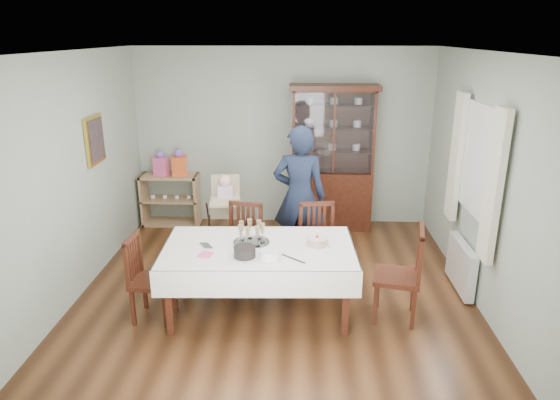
# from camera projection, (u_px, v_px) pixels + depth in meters

# --- Properties ---
(floor) EXTENTS (5.00, 5.00, 0.00)m
(floor) POSITION_uv_depth(u_px,v_px,m) (275.00, 298.00, 5.71)
(floor) COLOR #593319
(floor) RESTS_ON ground
(room_shell) EXTENTS (5.00, 5.00, 5.00)m
(room_shell) POSITION_uv_depth(u_px,v_px,m) (277.00, 141.00, 5.67)
(room_shell) COLOR #9EAA99
(room_shell) RESTS_ON floor
(dining_table) EXTENTS (2.04, 1.22, 0.76)m
(dining_table) POSITION_uv_depth(u_px,v_px,m) (259.00, 279.00, 5.32)
(dining_table) COLOR #482112
(dining_table) RESTS_ON floor
(china_cabinet) EXTENTS (1.30, 0.48, 2.18)m
(china_cabinet) POSITION_uv_depth(u_px,v_px,m) (332.00, 156.00, 7.46)
(china_cabinet) COLOR #482112
(china_cabinet) RESTS_ON floor
(sideboard) EXTENTS (0.90, 0.38, 0.80)m
(sideboard) POSITION_uv_depth(u_px,v_px,m) (171.00, 199.00, 7.81)
(sideboard) COLOR tan
(sideboard) RESTS_ON floor
(picture_frame) EXTENTS (0.04, 0.48, 0.58)m
(picture_frame) POSITION_uv_depth(u_px,v_px,m) (95.00, 140.00, 6.03)
(picture_frame) COLOR gold
(picture_frame) RESTS_ON room_shell
(window) EXTENTS (0.04, 1.02, 1.22)m
(window) POSITION_uv_depth(u_px,v_px,m) (480.00, 162.00, 5.41)
(window) COLOR white
(window) RESTS_ON room_shell
(curtain_left) EXTENTS (0.07, 0.30, 1.55)m
(curtain_left) POSITION_uv_depth(u_px,v_px,m) (494.00, 187.00, 4.86)
(curtain_left) COLOR silver
(curtain_left) RESTS_ON room_shell
(curtain_right) EXTENTS (0.07, 0.30, 1.55)m
(curtain_right) POSITION_uv_depth(u_px,v_px,m) (456.00, 157.00, 6.04)
(curtain_right) COLOR silver
(curtain_right) RESTS_ON room_shell
(radiator) EXTENTS (0.10, 0.80, 0.55)m
(radiator) POSITION_uv_depth(u_px,v_px,m) (461.00, 266.00, 5.81)
(radiator) COLOR white
(radiator) RESTS_ON floor
(chair_far_left) EXTENTS (0.52, 0.52, 0.97)m
(chair_far_left) POSITION_uv_depth(u_px,v_px,m) (242.00, 261.00, 5.97)
(chair_far_left) COLOR #482112
(chair_far_left) RESTS_ON floor
(chair_far_right) EXTENTS (0.49, 0.49, 0.98)m
(chair_far_right) POSITION_uv_depth(u_px,v_px,m) (318.00, 262.00, 5.92)
(chair_far_right) COLOR #482112
(chair_far_right) RESTS_ON floor
(chair_end_left) EXTENTS (0.44, 0.44, 0.92)m
(chair_end_left) POSITION_uv_depth(u_px,v_px,m) (152.00, 294.00, 5.24)
(chair_end_left) COLOR #482112
(chair_end_left) RESTS_ON floor
(chair_end_right) EXTENTS (0.55, 0.55, 1.03)m
(chair_end_right) POSITION_uv_depth(u_px,v_px,m) (397.00, 291.00, 5.22)
(chair_end_right) COLOR #482112
(chair_end_right) RESTS_ON floor
(woman) EXTENTS (0.68, 0.46, 1.82)m
(woman) POSITION_uv_depth(u_px,v_px,m) (299.00, 197.00, 6.30)
(woman) COLOR #151D30
(woman) RESTS_ON floor
(high_chair) EXTENTS (0.56, 0.56, 1.14)m
(high_chair) POSITION_uv_depth(u_px,v_px,m) (227.00, 225.00, 6.65)
(high_chair) COLOR black
(high_chair) RESTS_ON floor
(champagne_tray) EXTENTS (0.39, 0.39, 0.23)m
(champagne_tray) POSITION_uv_depth(u_px,v_px,m) (251.00, 237.00, 5.25)
(champagne_tray) COLOR silver
(champagne_tray) RESTS_ON dining_table
(birthday_cake) EXTENTS (0.26, 0.26, 0.18)m
(birthday_cake) POSITION_uv_depth(u_px,v_px,m) (317.00, 242.00, 5.21)
(birthday_cake) COLOR white
(birthday_cake) RESTS_ON dining_table
(plate_stack_dark) EXTENTS (0.22, 0.22, 0.11)m
(plate_stack_dark) POSITION_uv_depth(u_px,v_px,m) (245.00, 252.00, 4.95)
(plate_stack_dark) COLOR black
(plate_stack_dark) RESTS_ON dining_table
(plate_stack_white) EXTENTS (0.22, 0.22, 0.09)m
(plate_stack_white) POSITION_uv_depth(u_px,v_px,m) (270.00, 255.00, 4.91)
(plate_stack_white) COLOR white
(plate_stack_white) RESTS_ON dining_table
(napkin_stack) EXTENTS (0.15, 0.15, 0.02)m
(napkin_stack) POSITION_uv_depth(u_px,v_px,m) (206.00, 255.00, 4.99)
(napkin_stack) COLOR #ED5794
(napkin_stack) RESTS_ON dining_table
(cutlery) EXTENTS (0.18, 0.20, 0.01)m
(cutlery) POSITION_uv_depth(u_px,v_px,m) (203.00, 245.00, 5.22)
(cutlery) COLOR silver
(cutlery) RESTS_ON dining_table
(cake_knife) EXTENTS (0.25, 0.22, 0.01)m
(cake_knife) POSITION_uv_depth(u_px,v_px,m) (293.00, 259.00, 4.90)
(cake_knife) COLOR silver
(cake_knife) RESTS_ON dining_table
(gift_bag_pink) EXTENTS (0.23, 0.18, 0.38)m
(gift_bag_pink) POSITION_uv_depth(u_px,v_px,m) (161.00, 164.00, 7.61)
(gift_bag_pink) COLOR #ED5794
(gift_bag_pink) RESTS_ON sideboard
(gift_bag_orange) EXTENTS (0.26, 0.21, 0.42)m
(gift_bag_orange) POSITION_uv_depth(u_px,v_px,m) (179.00, 163.00, 7.59)
(gift_bag_orange) COLOR #DF5423
(gift_bag_orange) RESTS_ON sideboard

